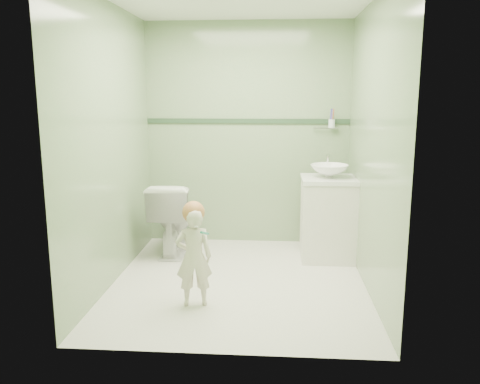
{
  "coord_description": "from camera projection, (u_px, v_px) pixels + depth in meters",
  "views": [
    {
      "loc": [
        0.31,
        -4.08,
        1.62
      ],
      "look_at": [
        0.0,
        0.15,
        0.78
      ],
      "focal_mm": 36.51,
      "sensor_mm": 36.0,
      "label": 1
    }
  ],
  "objects": [
    {
      "name": "counter",
      "position": [
        329.0,
        179.0,
        4.8
      ],
      "size": [
        0.54,
        0.52,
        0.04
      ],
      "primitive_type": "cube",
      "color": "white",
      "rests_on": "vanity"
    },
    {
      "name": "vanity",
      "position": [
        328.0,
        220.0,
        4.88
      ],
      "size": [
        0.52,
        0.5,
        0.8
      ],
      "primitive_type": "cube",
      "color": "silver",
      "rests_on": "ground"
    },
    {
      "name": "teal_toothbrush",
      "position": [
        204.0,
        232.0,
        3.62
      ],
      "size": [
        0.11,
        0.14,
        0.08
      ],
      "color": "#17836B",
      "rests_on": "toddler"
    },
    {
      "name": "toddler",
      "position": [
        194.0,
        257.0,
        3.78
      ],
      "size": [
        0.32,
        0.24,
        0.78
      ],
      "primitive_type": "imported",
      "rotation": [
        0.0,
        0.0,
        3.34
      ],
      "color": "beige",
      "rests_on": "ground"
    },
    {
      "name": "faucet",
      "position": [
        328.0,
        160.0,
        4.95
      ],
      "size": [
        0.03,
        0.13,
        0.18
      ],
      "color": "silver",
      "rests_on": "counter"
    },
    {
      "name": "trim_stripe",
      "position": [
        247.0,
        121.0,
        5.28
      ],
      "size": [
        2.2,
        0.02,
        0.05
      ],
      "primitive_type": "cube",
      "color": "#2B442D",
      "rests_on": "room_shell"
    },
    {
      "name": "room_shell",
      "position": [
        239.0,
        147.0,
        4.1
      ],
      "size": [
        2.5,
        2.54,
        2.4
      ],
      "color": "#7DA273",
      "rests_on": "ground"
    },
    {
      "name": "cup_holder",
      "position": [
        331.0,
        123.0,
        5.17
      ],
      "size": [
        0.26,
        0.07,
        0.21
      ],
      "color": "silver",
      "rests_on": "room_shell"
    },
    {
      "name": "ground",
      "position": [
        239.0,
        281.0,
        4.33
      ],
      "size": [
        2.5,
        2.5,
        0.0
      ],
      "primitive_type": "plane",
      "color": "silver",
      "rests_on": "ground"
    },
    {
      "name": "hair_cap",
      "position": [
        193.0,
        212.0,
        3.73
      ],
      "size": [
        0.17,
        0.17,
        0.17
      ],
      "primitive_type": "sphere",
      "color": "#BB7442",
      "rests_on": "toddler"
    },
    {
      "name": "toilet",
      "position": [
        173.0,
        218.0,
        5.06
      ],
      "size": [
        0.43,
        0.74,
        0.75
      ],
      "primitive_type": "imported",
      "rotation": [
        0.0,
        0.0,
        3.15
      ],
      "color": "white",
      "rests_on": "ground"
    },
    {
      "name": "basin",
      "position": [
        329.0,
        171.0,
        4.78
      ],
      "size": [
        0.37,
        0.37,
        0.13
      ],
      "primitive_type": "imported",
      "color": "white",
      "rests_on": "counter"
    }
  ]
}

